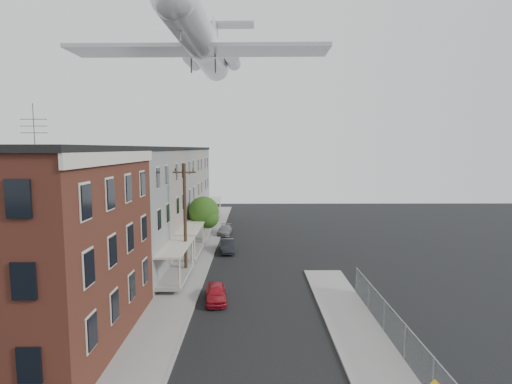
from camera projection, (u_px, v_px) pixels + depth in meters
sidewalk_left at (198, 255)px, 37.87m from camera, size 3.00×62.00×0.12m
sidewalk_right at (367, 350)px, 20.06m from camera, size 3.00×26.00×0.12m
curb_left at (213, 255)px, 37.88m from camera, size 0.15×62.00×0.14m
curb_right at (338, 350)px, 20.05m from camera, size 0.15×26.00×0.14m
corner_building at (23, 247)px, 20.37m from camera, size 10.31×12.30×12.15m
row_house_a at (96, 216)px, 29.82m from camera, size 11.98×7.00×10.30m
row_house_b at (126, 203)px, 36.78m from camera, size 11.98×7.00×10.30m
row_house_c at (146, 194)px, 43.74m from camera, size 11.98×7.00×10.30m
row_house_d at (161, 188)px, 50.70m from camera, size 11.98×7.00×10.30m
row_house_e at (172, 183)px, 57.65m from camera, size 11.98×7.00×10.30m
chainlink_fence at (405, 342)px, 18.97m from camera, size 0.06×18.06×1.90m
utility_pole at (185, 218)px, 31.41m from camera, size 1.80×0.26×9.00m
street_tree at (205, 213)px, 41.41m from camera, size 3.22×3.20×5.20m
car_near at (216, 293)px, 26.50m from camera, size 1.77×3.54×1.16m
car_mid at (227, 246)px, 39.18m from camera, size 1.64×3.83×1.23m
car_far at (225, 230)px, 47.14m from camera, size 1.66×3.75×1.07m
airplane at (202, 45)px, 36.14m from camera, size 22.28×25.44×7.40m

